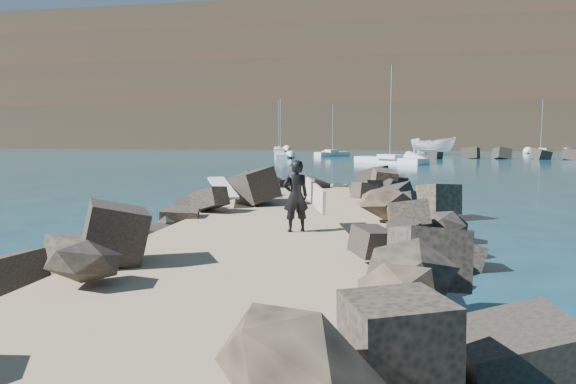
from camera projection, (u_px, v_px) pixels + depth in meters
name	position (u px, v px, depth m)	size (l,w,h in m)	color
ground	(295.00, 244.00, 13.55)	(800.00, 800.00, 0.00)	#0F384C
jetty	(280.00, 250.00, 11.56)	(6.00, 26.00, 0.60)	#8C7759
riprap_left	(168.00, 232.00, 12.56)	(2.60, 22.00, 1.00)	black
riprap_right	(411.00, 241.00, 11.50)	(2.60, 22.00, 1.00)	black
headland	(409.00, 95.00, 166.34)	(360.00, 140.00, 32.00)	#2D4919
surfboard_resting	(223.00, 191.00, 16.95)	(0.57, 2.26, 0.08)	silver
boat_imported	(433.00, 146.00, 78.92)	(2.61, 6.93, 2.68)	white
surfer_with_board	(298.00, 196.00, 12.02)	(1.19, 2.01, 1.69)	black
sailboat_d	(541.00, 152.00, 81.02)	(3.48, 7.37, 8.68)	silver
sailboat_c	(390.00, 160.00, 53.45)	(7.68, 7.17, 10.23)	silver
sailboat_b	(332.00, 154.00, 71.91)	(4.75, 5.69, 7.47)	silver
sailboat_a	(281.00, 156.00, 63.88)	(2.78, 6.40, 7.62)	silver
sailboat_e	(279.00, 150.00, 93.06)	(3.39, 7.99, 9.33)	silver
sailboat_f	(557.00, 149.00, 97.48)	(3.78, 6.12, 7.48)	silver
headland_buildings	(435.00, 33.00, 155.51)	(137.50, 30.50, 5.00)	white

